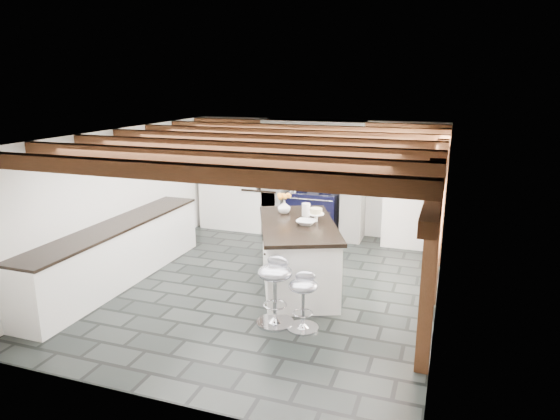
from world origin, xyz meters
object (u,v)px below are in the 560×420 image
(bar_stool_near, at_px, (303,295))
(bar_stool_far, at_px, (276,283))
(range_cooker, at_px, (313,213))
(kitchen_island, at_px, (298,254))

(bar_stool_near, bearing_deg, bar_stool_far, 162.91)
(range_cooker, relative_size, bar_stool_near, 1.34)
(range_cooker, relative_size, kitchen_island, 0.43)
(kitchen_island, distance_m, bar_stool_near, 1.32)
(bar_stool_far, bearing_deg, kitchen_island, 105.58)
(range_cooker, height_order, bar_stool_near, range_cooker)
(kitchen_island, bearing_deg, range_cooker, 77.64)
(range_cooker, distance_m, bar_stool_far, 3.83)
(kitchen_island, xyz_separation_m, bar_stool_far, (0.09, -1.22, 0.04))
(range_cooker, relative_size, bar_stool_far, 1.11)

